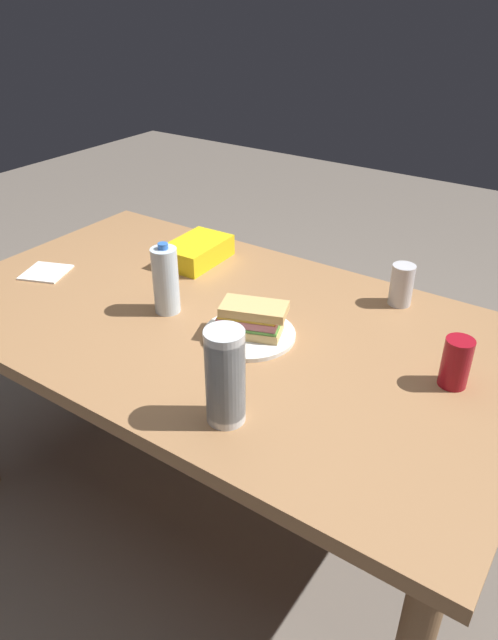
{
  "coord_description": "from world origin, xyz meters",
  "views": [
    {
      "loc": [
        0.85,
        -1.1,
        1.56
      ],
      "look_at": [
        0.12,
        -0.03,
        0.79
      ],
      "focal_mm": 32.47,
      "sensor_mm": 36.0,
      "label": 1
    }
  ],
  "objects_px": {
    "paper_plate": "(249,334)",
    "soda_can_red": "(456,363)",
    "water_bottle_tall": "(166,280)",
    "plastic_cup_stack": "(225,377)",
    "soda_can_silver": "(402,285)",
    "chip_bag": "(197,251)",
    "sandwich": "(251,319)",
    "dining_table": "(221,344)"
  },
  "relations": [
    {
      "from": "chip_bag",
      "to": "sandwich",
      "type": "bearing_deg",
      "value": 52.88
    },
    {
      "from": "chip_bag",
      "to": "plastic_cup_stack",
      "type": "height_order",
      "value": "plastic_cup_stack"
    },
    {
      "from": "dining_table",
      "to": "soda_can_silver",
      "type": "relative_size",
      "value": 13.63
    },
    {
      "from": "paper_plate",
      "to": "soda_can_silver",
      "type": "bearing_deg",
      "value": 56.51
    },
    {
      "from": "sandwich",
      "to": "soda_can_silver",
      "type": "bearing_deg",
      "value": 56.6
    },
    {
      "from": "paper_plate",
      "to": "sandwich",
      "type": "relative_size",
      "value": 1.23
    },
    {
      "from": "soda_can_red",
      "to": "plastic_cup_stack",
      "type": "relative_size",
      "value": 0.55
    },
    {
      "from": "dining_table",
      "to": "water_bottle_tall",
      "type": "height_order",
      "value": "water_bottle_tall"
    },
    {
      "from": "paper_plate",
      "to": "soda_can_red",
      "type": "xyz_separation_m",
      "value": [
        0.51,
        0.09,
        0.06
      ]
    },
    {
      "from": "paper_plate",
      "to": "soda_can_silver",
      "type": "relative_size",
      "value": 2.02
    },
    {
      "from": "water_bottle_tall",
      "to": "soda_can_silver",
      "type": "bearing_deg",
      "value": 37.84
    },
    {
      "from": "soda_can_silver",
      "to": "sandwich",
      "type": "bearing_deg",
      "value": -123.4
    },
    {
      "from": "soda_can_red",
      "to": "soda_can_silver",
      "type": "distance_m",
      "value": 0.39
    },
    {
      "from": "paper_plate",
      "to": "water_bottle_tall",
      "type": "bearing_deg",
      "value": -176.39
    },
    {
      "from": "water_bottle_tall",
      "to": "soda_can_silver",
      "type": "xyz_separation_m",
      "value": [
        0.53,
        0.41,
        -0.04
      ]
    },
    {
      "from": "paper_plate",
      "to": "plastic_cup_stack",
      "type": "height_order",
      "value": "plastic_cup_stack"
    },
    {
      "from": "sandwich",
      "to": "soda_can_silver",
      "type": "distance_m",
      "value": 0.47
    },
    {
      "from": "dining_table",
      "to": "soda_can_silver",
      "type": "distance_m",
      "value": 0.54
    },
    {
      "from": "sandwich",
      "to": "soda_can_red",
      "type": "xyz_separation_m",
      "value": [
        0.5,
        0.09,
        0.01
      ]
    },
    {
      "from": "dining_table",
      "to": "paper_plate",
      "type": "bearing_deg",
      "value": -14.13
    },
    {
      "from": "paper_plate",
      "to": "plastic_cup_stack",
      "type": "relative_size",
      "value": 1.11
    },
    {
      "from": "sandwich",
      "to": "water_bottle_tall",
      "type": "relative_size",
      "value": 0.97
    },
    {
      "from": "soda_can_red",
      "to": "plastic_cup_stack",
      "type": "bearing_deg",
      "value": -132.54
    },
    {
      "from": "water_bottle_tall",
      "to": "paper_plate",
      "type": "bearing_deg",
      "value": 3.61
    },
    {
      "from": "dining_table",
      "to": "water_bottle_tall",
      "type": "bearing_deg",
      "value": -162.46
    },
    {
      "from": "paper_plate",
      "to": "dining_table",
      "type": "bearing_deg",
      "value": 165.87
    },
    {
      "from": "chip_bag",
      "to": "paper_plate",
      "type": "bearing_deg",
      "value": 52.41
    },
    {
      "from": "water_bottle_tall",
      "to": "plastic_cup_stack",
      "type": "relative_size",
      "value": 0.93
    },
    {
      "from": "dining_table",
      "to": "paper_plate",
      "type": "distance_m",
      "value": 0.15
    },
    {
      "from": "dining_table",
      "to": "water_bottle_tall",
      "type": "xyz_separation_m",
      "value": [
        -0.15,
        -0.05,
        0.18
      ]
    },
    {
      "from": "water_bottle_tall",
      "to": "plastic_cup_stack",
      "type": "distance_m",
      "value": 0.5
    },
    {
      "from": "sandwich",
      "to": "plastic_cup_stack",
      "type": "distance_m",
      "value": 0.34
    },
    {
      "from": "dining_table",
      "to": "plastic_cup_stack",
      "type": "bearing_deg",
      "value": -51.25
    },
    {
      "from": "plastic_cup_stack",
      "to": "dining_table",
      "type": "bearing_deg",
      "value": 128.75
    },
    {
      "from": "sandwich",
      "to": "plastic_cup_stack",
      "type": "xyz_separation_m",
      "value": [
        0.14,
        -0.3,
        0.06
      ]
    },
    {
      "from": "sandwich",
      "to": "plastic_cup_stack",
      "type": "bearing_deg",
      "value": -64.76
    },
    {
      "from": "dining_table",
      "to": "soda_can_red",
      "type": "xyz_separation_m",
      "value": [
        0.63,
        0.06,
        0.15
      ]
    },
    {
      "from": "chip_bag",
      "to": "water_bottle_tall",
      "type": "height_order",
      "value": "water_bottle_tall"
    },
    {
      "from": "soda_can_red",
      "to": "chip_bag",
      "type": "height_order",
      "value": "soda_can_red"
    },
    {
      "from": "soda_can_red",
      "to": "chip_bag",
      "type": "bearing_deg",
      "value": 168.0
    },
    {
      "from": "paper_plate",
      "to": "soda_can_red",
      "type": "relative_size",
      "value": 2.02
    },
    {
      "from": "sandwich",
      "to": "soda_can_red",
      "type": "bearing_deg",
      "value": 10.3
    }
  ]
}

